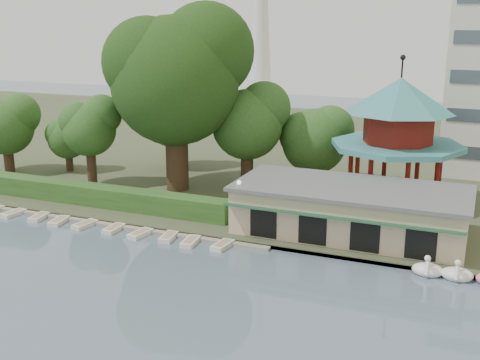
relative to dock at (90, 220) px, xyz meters
The scene contains 11 objects.
ground_plane 20.97m from the dock, 55.10° to the right, with size 220.00×220.00×0.00m, color slate.
shore 36.81m from the dock, 70.97° to the left, with size 220.00×70.00×0.40m, color #424930.
embankment 12.00m from the dock, ahead, with size 220.00×0.60×0.30m, color gray.
dock is the anchor object (origin of this frame).
boathouse 22.62m from the dock, 12.24° to the left, with size 18.60×9.39×3.90m.
pavilion 29.14m from the dock, 31.66° to the left, with size 12.40×12.40×13.50m.
hedge 4.61m from the dock, 132.27° to the left, with size 30.00×2.00×1.80m, color #2E5821.
lamp_post 13.99m from the dock, ahead, with size 0.36×0.36×4.28m.
big_tree 16.72m from the dock, 73.92° to the left, with size 13.88×12.94×18.54m.
small_trees 15.91m from the dock, 85.97° to the left, with size 40.22×16.33×10.78m.
moored_rowboats 1.55m from the dock, 117.43° to the right, with size 29.49×2.73×0.36m.
Camera 1 is at (19.40, -24.14, 17.37)m, focal length 45.00 mm.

